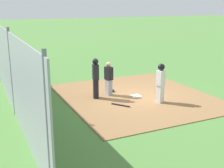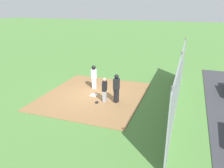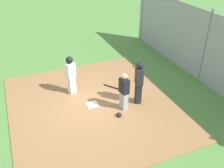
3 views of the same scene
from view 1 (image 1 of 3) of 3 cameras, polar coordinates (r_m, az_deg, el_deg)
The scene contains 9 objects.
ground_plane at distance 13.83m, azimuth 4.59°, elevation -2.42°, with size 140.00×140.00×0.00m, color #51843D.
dirt_infield at distance 13.82m, azimuth 4.59°, elevation -2.36°, with size 7.20×6.40×0.03m, color olive.
home_plate at distance 13.81m, azimuth 4.59°, elevation -2.26°, with size 0.44×0.44×0.02m, color white.
catcher at distance 13.72m, azimuth -0.64°, elevation 1.13°, with size 0.42×0.32×1.56m.
umpire at distance 13.27m, azimuth -3.15°, elevation 1.29°, with size 0.43×0.34×1.81m.
runner at distance 12.82m, azimuth 9.30°, elevation 0.71°, with size 0.39×0.45×1.70m.
baseball_bat at distance 12.49m, azimuth 1.65°, elevation -4.04°, with size 0.06×0.06×0.85m, color black.
catcher_mask at distance 14.41m, azimuth 0.08°, elevation -1.26°, with size 0.24×0.20×0.12m, color black.
backstop_fence at distance 11.76m, azimuth -18.57°, elevation 1.75°, with size 12.00×0.10×3.35m.
Camera 1 is at (11.40, -6.61, 4.20)m, focal length 47.84 mm.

